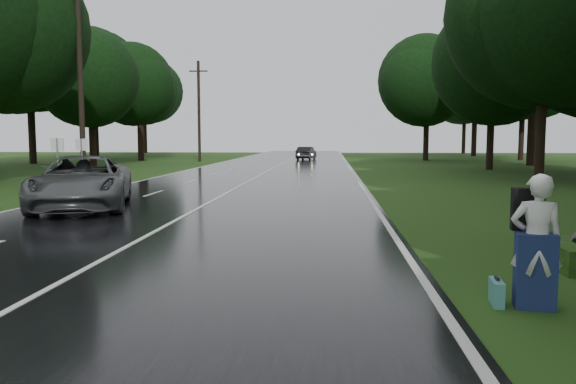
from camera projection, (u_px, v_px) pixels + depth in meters
name	position (u px, v px, depth m)	size (l,w,h in m)	color
ground	(64.00, 283.00, 9.03)	(160.00, 160.00, 0.00)	#244514
road	(247.00, 183.00, 28.88)	(12.00, 140.00, 0.04)	black
lane_center	(247.00, 182.00, 28.88)	(0.12, 140.00, 0.01)	silver
grey_car	(82.00, 182.00, 18.21)	(2.83, 6.15, 1.71)	#4C4F51
far_car	(306.00, 153.00, 58.48)	(1.43, 4.11, 1.35)	black
hitchhiker	(535.00, 246.00, 7.62)	(0.74, 0.69, 1.86)	silver
suitcase	(496.00, 292.00, 7.82)	(0.14, 0.50, 0.35)	teal
utility_pole_mid	(84.00, 183.00, 29.09)	(1.80, 0.28, 10.66)	black
utility_pole_far	(200.00, 162.00, 54.96)	(1.80, 0.28, 9.75)	black
road_sign_a	(59.00, 193.00, 23.72)	(0.56, 0.10, 2.32)	white
road_sign_b	(83.00, 188.00, 26.00)	(0.55, 0.10, 2.29)	white
tree_left_e	(93.00, 166.00, 45.97)	(7.90, 7.90, 12.34)	black
tree_left_f	(141.00, 161.00, 57.23)	(8.80, 8.80, 13.75)	black
tree_right_d	(538.00, 182.00, 29.50)	(9.84, 9.84, 15.37)	black
tree_right_e	(489.00, 170.00, 41.13)	(8.23, 8.23, 12.86)	black
tree_right_f	(425.00, 160.00, 57.55)	(8.87, 8.87, 13.86)	black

